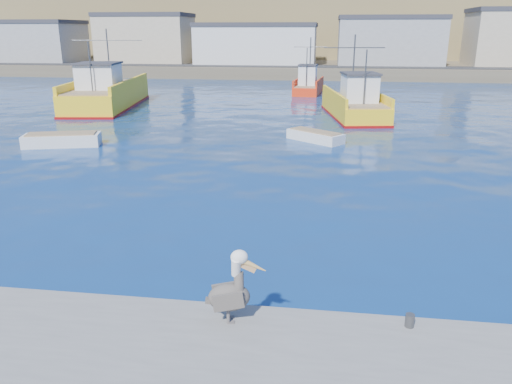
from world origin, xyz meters
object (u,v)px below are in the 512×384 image
skiff_mid (315,137)px  skiff_left (62,141)px  pelican (231,291)px  trawler_yellow_b (355,105)px  boat_orange (308,85)px  trawler_yellow_a (106,94)px

skiff_mid → skiff_left: bearing=-167.0°
pelican → trawler_yellow_b: bearing=82.4°
pelican → boat_orange: bearing=90.2°
trawler_yellow_b → boat_orange: bearing=105.9°
trawler_yellow_a → pelican: trawler_yellow_a is taller
trawler_yellow_a → skiff_mid: bearing=-32.3°
boat_orange → pelican: boat_orange is taller
boat_orange → skiff_left: boat_orange is taller
trawler_yellow_b → pelican: bearing=-97.6°
trawler_yellow_b → skiff_left: bearing=-143.9°
boat_orange → skiff_left: bearing=-115.8°
skiff_left → pelican: pelican is taller
trawler_yellow_b → skiff_left: trawler_yellow_b is taller
trawler_yellow_b → boat_orange: trawler_yellow_b is taller
trawler_yellow_a → skiff_left: bearing=-75.6°
skiff_left → pelican: bearing=-52.7°
trawler_yellow_b → boat_orange: (-4.28, 15.06, -0.02)m
boat_orange → skiff_mid: 24.66m
trawler_yellow_a → trawler_yellow_b: 21.97m
skiff_left → trawler_yellow_b: bearing=36.1°
skiff_mid → trawler_yellow_b: bearing=73.3°
skiff_left → skiff_mid: size_ratio=1.25×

